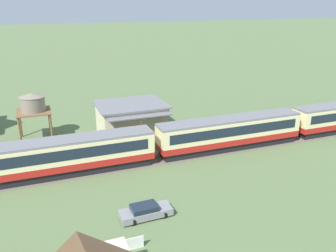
{
  "coord_description": "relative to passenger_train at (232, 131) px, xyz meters",
  "views": [
    {
      "loc": [
        -29.67,
        -38.67,
        18.39
      ],
      "look_at": [
        -13.5,
        3.68,
        2.47
      ],
      "focal_mm": 38.0,
      "sensor_mm": 36.0,
      "label": 1
    }
  ],
  "objects": [
    {
      "name": "water_tower",
      "position": [
        -24.02,
        12.24,
        2.9
      ],
      "size": [
        4.47,
        4.47,
        6.75
      ],
      "color": "brown",
      "rests_on": "ground_plane"
    },
    {
      "name": "passenger_train",
      "position": [
        0.0,
        0.0,
        0.0
      ],
      "size": [
        61.75,
        3.19,
        4.18
      ],
      "color": "#AD1E19",
      "rests_on": "ground_plane"
    },
    {
      "name": "station_building",
      "position": [
        -10.99,
        9.49,
        0.05
      ],
      "size": [
        9.71,
        9.13,
        4.69
      ],
      "color": "beige",
      "rests_on": "ground_plane"
    },
    {
      "name": "railway_track",
      "position": [
        -3.99,
        0.0,
        -2.31
      ],
      "size": [
        102.02,
        3.6,
        0.04
      ],
      "color": "#665B51",
      "rests_on": "ground_plane"
    },
    {
      "name": "parked_car_grey",
      "position": [
        -15.48,
        -11.38,
        -1.72
      ],
      "size": [
        4.74,
        1.93,
        1.24
      ],
      "rotation": [
        0.0,
        0.0,
        0.03
      ],
      "color": "gray",
      "rests_on": "ground_plane"
    },
    {
      "name": "ground_plane",
      "position": [
        6.27,
        0.87,
        -2.32
      ],
      "size": [
        600.0,
        600.0,
        0.0
      ],
      "primitive_type": "plane",
      "color": "#566B42"
    }
  ]
}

